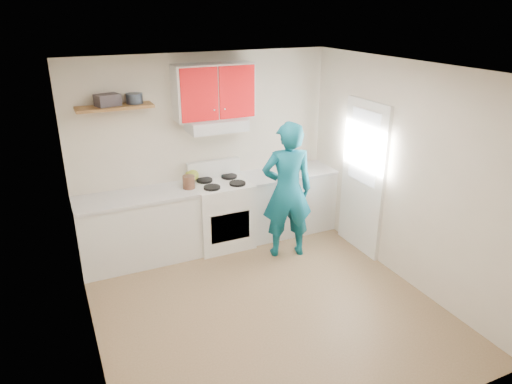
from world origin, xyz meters
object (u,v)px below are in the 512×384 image
tin (134,98)px  crock (189,183)px  kettle (192,175)px  stove (222,214)px  person (287,191)px

tin → crock: bearing=-22.3°
kettle → crock: bearing=-117.7°
stove → crock: size_ratio=4.81×
kettle → person: (1.01, -0.86, -0.08)m
kettle → crock: size_ratio=0.98×
kettle → person: size_ratio=0.10×
person → crock: bearing=-13.0°
stove → kettle: kettle is taller
crock → person: size_ratio=0.10×
crock → kettle: bearing=64.2°
tin → kettle: tin is taller
tin → stove: bearing=-11.9°
crock → person: bearing=-27.9°
tin → person: size_ratio=0.11×
tin → kettle: bearing=2.7°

